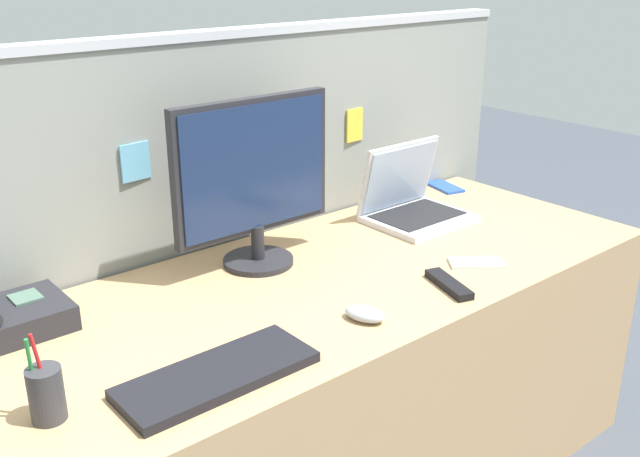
# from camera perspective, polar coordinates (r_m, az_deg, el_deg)

# --- Properties ---
(desk) EXTENTS (1.92, 0.75, 0.71)m
(desk) POSITION_cam_1_polar(r_m,az_deg,el_deg) (2.11, 0.89, -12.52)
(desk) COLOR tan
(desk) RESTS_ON ground_plane
(cubicle_divider) EXTENTS (2.17, 0.08, 1.32)m
(cubicle_divider) POSITION_cam_1_polar(r_m,az_deg,el_deg) (2.26, -5.99, -1.42)
(cubicle_divider) COLOR gray
(cubicle_divider) RESTS_ON ground_plane
(desktop_monitor) EXTENTS (0.48, 0.19, 0.46)m
(desktop_monitor) POSITION_cam_1_polar(r_m,az_deg,el_deg) (1.94, -5.22, 4.12)
(desktop_monitor) COLOR #232328
(desktop_monitor) RESTS_ON desk
(laptop) EXTENTS (0.31, 0.26, 0.24)m
(laptop) POSITION_cam_1_polar(r_m,az_deg,el_deg) (2.34, 7.15, 2.16)
(laptop) COLOR silver
(laptop) RESTS_ON desk
(desk_phone) EXTENTS (0.21, 0.19, 0.10)m
(desk_phone) POSITION_cam_1_polar(r_m,az_deg,el_deg) (1.79, -22.72, -6.35)
(desk_phone) COLOR #232328
(desk_phone) RESTS_ON desk
(keyboard_main) EXTENTS (0.41, 0.16, 0.02)m
(keyboard_main) POSITION_cam_1_polar(r_m,az_deg,el_deg) (1.50, -8.05, -11.31)
(keyboard_main) COLOR black
(keyboard_main) RESTS_ON desk
(computer_mouse_right_hand) EXTENTS (0.09, 0.11, 0.03)m
(computer_mouse_right_hand) POSITION_cam_1_polar(r_m,az_deg,el_deg) (1.71, 3.55, -6.70)
(computer_mouse_right_hand) COLOR #9EA0A8
(computer_mouse_right_hand) RESTS_ON desk
(pen_cup) EXTENTS (0.06, 0.06, 0.17)m
(pen_cup) POSITION_cam_1_polar(r_m,az_deg,el_deg) (1.44, -20.70, -12.02)
(pen_cup) COLOR #333338
(pen_cup) RESTS_ON desk
(cell_phone_blue_case) EXTENTS (0.11, 0.16, 0.01)m
(cell_phone_blue_case) POSITION_cam_1_polar(r_m,az_deg,el_deg) (2.68, 9.77, 3.24)
(cell_phone_blue_case) COLOR blue
(cell_phone_blue_case) RESTS_ON desk
(cell_phone_white_slab) EXTENTS (0.16, 0.15, 0.01)m
(cell_phone_white_slab) POSITION_cam_1_polar(r_m,az_deg,el_deg) (2.05, 12.17, -2.66)
(cell_phone_white_slab) COLOR silver
(cell_phone_white_slab) RESTS_ON desk
(tv_remote) EXTENTS (0.09, 0.18, 0.02)m
(tv_remote) POSITION_cam_1_polar(r_m,az_deg,el_deg) (1.89, 10.07, -4.34)
(tv_remote) COLOR black
(tv_remote) RESTS_ON desk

